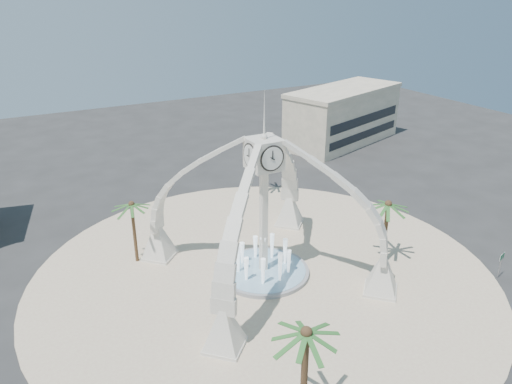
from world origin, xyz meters
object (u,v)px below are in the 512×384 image
clock_tower (264,206)px  street_sign (502,260)px  fountain (263,271)px  palm_south (306,334)px  palm_west (131,205)px  palm_east (388,205)px  palm_north (262,146)px

clock_tower → street_sign: clock_tower is taller
clock_tower → fountain: 6.20m
palm_south → street_sign: palm_south is taller
fountain → palm_west: palm_west is taller
palm_east → street_sign: bearing=-45.8°
fountain → palm_north: 18.86m
clock_tower → palm_south: bearing=-111.2°
palm_west → palm_south: bearing=-81.5°
palm_east → street_sign: (6.82, -7.00, -3.83)m
clock_tower → fountain: (0.00, 0.00, -6.20)m
fountain → street_sign: bearing=-30.4°
palm_south → fountain: bearing=68.8°
palm_west → clock_tower: bearing=-38.9°
palm_west → street_sign: bearing=-33.5°
fountain → street_sign: 20.34m
street_sign → palm_east: bearing=118.4°
palm_north → palm_east: bearing=-84.1°
palm_north → palm_south: 33.93m
fountain → palm_south: 17.07m
street_sign → palm_west: bearing=130.6°
fountain → palm_north: size_ratio=1.19×
palm_south → palm_west: bearing=98.5°
fountain → street_sign: (17.49, -10.27, 1.50)m
palm_east → palm_west: size_ratio=1.01×
clock_tower → palm_east: 11.19m
palm_west → palm_east: bearing=-28.2°
palm_east → palm_south: (-16.45, -11.66, 0.60)m
clock_tower → palm_north: (8.69, 15.76, -0.56)m
clock_tower → palm_north: bearing=61.1°
fountain → palm_west: size_ratio=1.26×
palm_east → palm_west: bearing=151.8°
clock_tower → palm_south: (-5.78, -14.92, -0.27)m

